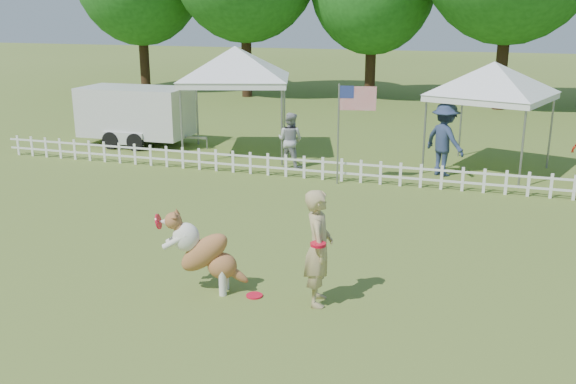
# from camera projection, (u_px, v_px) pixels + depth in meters

# --- Properties ---
(ground) EXTENTS (120.00, 120.00, 0.00)m
(ground) POSITION_uv_depth(u_px,v_px,m) (284.00, 298.00, 9.84)
(ground) COLOR #49621F
(ground) RESTS_ON ground
(picket_fence) EXTENTS (22.00, 0.08, 0.60)m
(picket_fence) POSITION_uv_depth(u_px,v_px,m) (371.00, 172.00, 16.16)
(picket_fence) COLOR white
(picket_fence) RESTS_ON ground
(handler) EXTENTS (0.57, 0.73, 1.77)m
(handler) POSITION_uv_depth(u_px,v_px,m) (318.00, 248.00, 9.45)
(handler) COLOR tan
(handler) RESTS_ON ground
(dog) EXTENTS (1.33, 0.70, 1.31)m
(dog) POSITION_uv_depth(u_px,v_px,m) (206.00, 252.00, 9.90)
(dog) COLOR brown
(dog) RESTS_ON ground
(frisbee_on_turf) EXTENTS (0.33, 0.33, 0.02)m
(frisbee_on_turf) POSITION_uv_depth(u_px,v_px,m) (254.00, 296.00, 9.90)
(frisbee_on_turf) COLOR red
(frisbee_on_turf) RESTS_ON ground
(canopy_tent_left) EXTENTS (3.80, 3.80, 3.15)m
(canopy_tent_left) POSITION_uv_depth(u_px,v_px,m) (236.00, 102.00, 19.09)
(canopy_tent_left) COLOR white
(canopy_tent_left) RESTS_ON ground
(canopy_tent_right) EXTENTS (3.51, 3.51, 2.88)m
(canopy_tent_right) POSITION_uv_depth(u_px,v_px,m) (490.00, 118.00, 17.15)
(canopy_tent_right) COLOR white
(canopy_tent_right) RESTS_ON ground
(cargo_trailer) EXTENTS (4.34, 1.97, 1.89)m
(cargo_trailer) POSITION_uv_depth(u_px,v_px,m) (136.00, 116.00, 20.65)
(cargo_trailer) COLOR silver
(cargo_trailer) RESTS_ON ground
(flag_pole) EXTENTS (0.97, 0.29, 2.52)m
(flag_pole) POSITION_uv_depth(u_px,v_px,m) (338.00, 135.00, 15.90)
(flag_pole) COLOR gray
(flag_pole) RESTS_ON ground
(spectator_a) EXTENTS (0.85, 0.72, 1.54)m
(spectator_a) POSITION_uv_depth(u_px,v_px,m) (290.00, 140.00, 17.70)
(spectator_a) COLOR #A8A9AE
(spectator_a) RESTS_ON ground
(spectator_b) EXTENTS (1.42, 1.35, 1.93)m
(spectator_b) POSITION_uv_depth(u_px,v_px,m) (445.00, 140.00, 16.79)
(spectator_b) COLOR navy
(spectator_b) RESTS_ON ground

